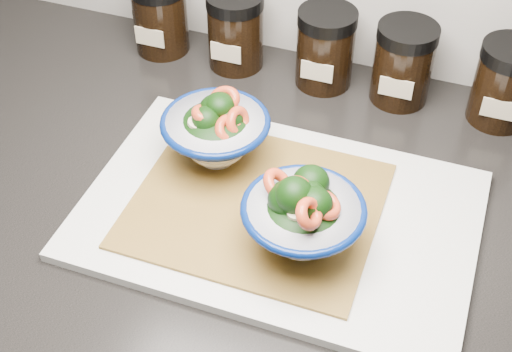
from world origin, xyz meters
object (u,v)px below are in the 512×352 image
(spice_jar_c, at_px, (325,48))
(spice_jar_e, at_px, (505,83))
(spice_jar_a, at_px, (160,15))
(spice_jar_d, at_px, (403,63))
(bowl_left, at_px, (216,131))
(bowl_right, at_px, (303,216))
(spice_jar_b, at_px, (236,30))
(cutting_board, at_px, (279,215))

(spice_jar_c, distance_m, spice_jar_e, 0.24)
(spice_jar_a, distance_m, spice_jar_d, 0.36)
(bowl_left, xyz_separation_m, bowl_right, (0.14, -0.10, 0.00))
(bowl_right, xyz_separation_m, spice_jar_e, (0.18, 0.32, -0.00))
(bowl_left, bearing_deg, bowl_right, -35.87)
(spice_jar_b, bearing_deg, bowl_left, -74.85)
(spice_jar_a, bearing_deg, bowl_left, -50.78)
(spice_jar_b, distance_m, spice_jar_c, 0.13)
(cutting_board, relative_size, spice_jar_c, 3.98)
(bowl_right, relative_size, spice_jar_b, 1.18)
(cutting_board, relative_size, spice_jar_a, 3.98)
(cutting_board, bearing_deg, spice_jar_a, 135.13)
(bowl_left, bearing_deg, spice_jar_a, 129.22)
(cutting_board, xyz_separation_m, spice_jar_d, (0.08, 0.28, 0.05))
(cutting_board, relative_size, spice_jar_e, 3.98)
(spice_jar_a, distance_m, spice_jar_c, 0.25)
(bowl_left, bearing_deg, spice_jar_c, 71.19)
(spice_jar_c, bearing_deg, spice_jar_e, 0.00)
(bowl_left, relative_size, spice_jar_c, 1.18)
(spice_jar_b, relative_size, spice_jar_d, 1.00)
(spice_jar_b, height_order, spice_jar_c, same)
(spice_jar_b, bearing_deg, cutting_board, -60.13)
(bowl_left, distance_m, spice_jar_d, 0.28)
(bowl_right, bearing_deg, cutting_board, 133.11)
(bowl_right, height_order, spice_jar_e, bowl_right)
(spice_jar_c, bearing_deg, spice_jar_b, 180.00)
(spice_jar_a, bearing_deg, spice_jar_b, 0.00)
(cutting_board, distance_m, bowl_left, 0.13)
(bowl_left, xyz_separation_m, spice_jar_a, (-0.18, 0.22, -0.00))
(spice_jar_c, xyz_separation_m, spice_jar_d, (0.11, 0.00, 0.00))
(bowl_left, distance_m, spice_jar_e, 0.38)
(cutting_board, xyz_separation_m, spice_jar_a, (-0.28, 0.28, 0.05))
(bowl_left, xyz_separation_m, spice_jar_c, (0.07, 0.22, -0.00))
(bowl_left, relative_size, spice_jar_e, 1.18)
(spice_jar_b, height_order, spice_jar_d, same)
(bowl_right, height_order, spice_jar_a, bowl_right)
(spice_jar_b, bearing_deg, spice_jar_a, 180.00)
(spice_jar_d, height_order, spice_jar_e, same)
(cutting_board, bearing_deg, bowl_left, 149.66)
(spice_jar_c, bearing_deg, spice_jar_a, 180.00)
(spice_jar_c, bearing_deg, cutting_board, -84.74)
(cutting_board, distance_m, spice_jar_c, 0.28)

